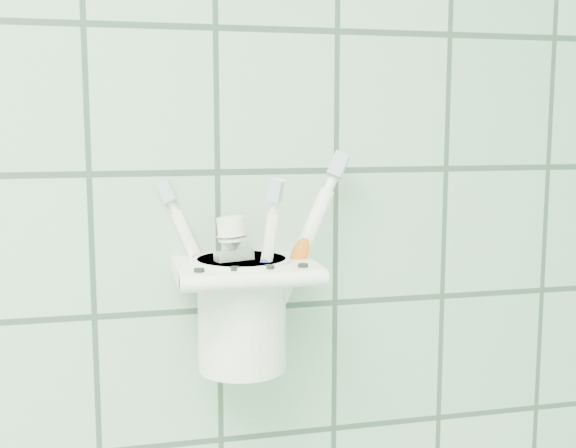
# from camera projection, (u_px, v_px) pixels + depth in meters

# --- Properties ---
(holder_bracket) EXTENTS (0.13, 0.11, 0.04)m
(holder_bracket) POSITION_uv_depth(u_px,v_px,m) (245.00, 271.00, 0.69)
(holder_bracket) COLOR white
(holder_bracket) RESTS_ON wall_back
(cup) EXTENTS (0.09, 0.09, 0.11)m
(cup) POSITION_uv_depth(u_px,v_px,m) (242.00, 310.00, 0.70)
(cup) COLOR white
(cup) RESTS_ON holder_bracket
(toothbrush_pink) EXTENTS (0.07, 0.04, 0.19)m
(toothbrush_pink) POSITION_uv_depth(u_px,v_px,m) (238.00, 260.00, 0.71)
(toothbrush_pink) COLOR white
(toothbrush_pink) RESTS_ON cup
(toothbrush_blue) EXTENTS (0.10, 0.05, 0.22)m
(toothbrush_blue) POSITION_uv_depth(u_px,v_px,m) (252.00, 248.00, 0.68)
(toothbrush_blue) COLOR white
(toothbrush_blue) RESTS_ON cup
(toothbrush_orange) EXTENTS (0.03, 0.04, 0.18)m
(toothbrush_orange) POSITION_uv_depth(u_px,v_px,m) (251.00, 269.00, 0.69)
(toothbrush_orange) COLOR white
(toothbrush_orange) RESTS_ON cup
(toothpaste_tube) EXTENTS (0.05, 0.04, 0.15)m
(toothpaste_tube) POSITION_uv_depth(u_px,v_px,m) (243.00, 280.00, 0.68)
(toothpaste_tube) COLOR silver
(toothpaste_tube) RESTS_ON cup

